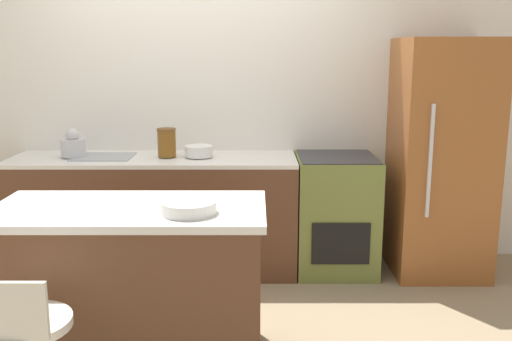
{
  "coord_description": "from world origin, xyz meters",
  "views": [
    {
      "loc": [
        0.46,
        -3.92,
        1.69
      ],
      "look_at": [
        0.44,
        -0.36,
        0.94
      ],
      "focal_mm": 40.0,
      "sensor_mm": 36.0,
      "label": 1
    }
  ],
  "objects_px": {
    "mixing_bowl": "(202,151)",
    "kettle": "(76,145)",
    "oven_range": "(338,214)",
    "refrigerator": "(444,158)"
  },
  "relations": [
    {
      "from": "kettle",
      "to": "mixing_bowl",
      "type": "xyz_separation_m",
      "value": [
        0.95,
        -0.0,
        -0.04
      ]
    },
    {
      "from": "oven_range",
      "to": "mixing_bowl",
      "type": "distance_m",
      "value": 1.16
    },
    {
      "from": "oven_range",
      "to": "mixing_bowl",
      "type": "bearing_deg",
      "value": -179.69
    },
    {
      "from": "kettle",
      "to": "mixing_bowl",
      "type": "height_order",
      "value": "kettle"
    },
    {
      "from": "oven_range",
      "to": "refrigerator",
      "type": "distance_m",
      "value": 0.9
    },
    {
      "from": "refrigerator",
      "to": "kettle",
      "type": "relative_size",
      "value": 8.25
    },
    {
      "from": "oven_range",
      "to": "kettle",
      "type": "xyz_separation_m",
      "value": [
        -2.0,
        -0.01,
        0.54
      ]
    },
    {
      "from": "refrigerator",
      "to": "kettle",
      "type": "xyz_separation_m",
      "value": [
        -2.78,
        0.02,
        0.1
      ]
    },
    {
      "from": "mixing_bowl",
      "to": "kettle",
      "type": "bearing_deg",
      "value": 180.0
    },
    {
      "from": "refrigerator",
      "to": "mixing_bowl",
      "type": "bearing_deg",
      "value": 179.42
    }
  ]
}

